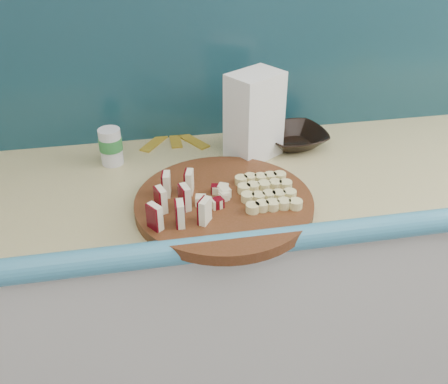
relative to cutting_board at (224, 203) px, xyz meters
The scene contains 10 objects.
kitchen_counter 0.53m from the cutting_board, 38.34° to the left, with size 2.20×0.63×0.91m.
backsplash 0.53m from the cutting_board, 66.76° to the left, with size 2.20×0.02×0.50m, color teal.
cutting_board is the anchor object (origin of this frame).
apple_wedges 0.13m from the cutting_board, 165.08° to the right, with size 0.13×0.17×0.06m.
apple_chunks 0.04m from the cutting_board, behind, with size 0.07×0.08×0.02m.
banana_slices 0.11m from the cutting_board, ahead, with size 0.14×0.17×0.02m.
brown_bowl 0.41m from the cutting_board, 47.67° to the left, with size 0.19×0.19×0.05m, color black.
flour_bag 0.32m from the cutting_board, 62.40° to the left, with size 0.15×0.10×0.25m, color white.
canister 0.40m from the cutting_board, 133.67° to the left, with size 0.07×0.07×0.11m.
banana_peel 0.41m from the cutting_board, 101.74° to the left, with size 0.21×0.18×0.01m.
Camera 1 is at (-0.28, 0.34, 1.61)m, focal length 40.00 mm.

